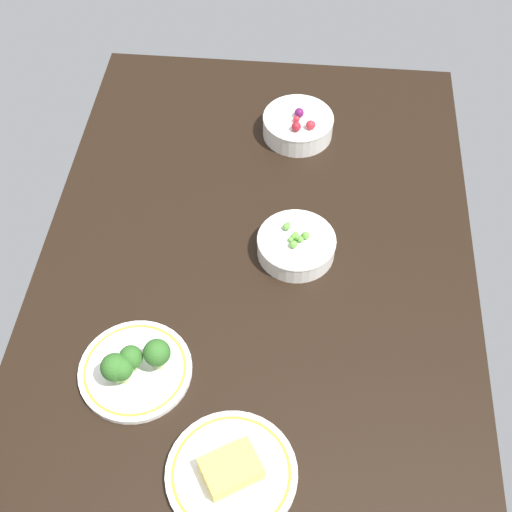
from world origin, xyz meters
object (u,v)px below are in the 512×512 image
Objects in this scene: plate_cheese at (233,473)px; plate_broccoli at (134,367)px; bowl_peas at (296,245)px; bowl_berries at (298,125)px.

plate_broccoli reaches higher than plate_cheese.
bowl_peas is 0.97× the size of bowl_berries.
bowl_peas is at bearing 170.81° from plate_cheese.
bowl_peas is 34.33cm from bowl_berries.
plate_broccoli is 68.28cm from bowl_berries.
plate_cheese is 1.32× the size of bowl_berries.
bowl_peas is 39.37cm from plate_broccoli.
bowl_berries is (-80.02, 5.88, 1.61)cm from plate_cheese.
bowl_peas is at bearing 138.25° from plate_broccoli.
bowl_peas is 0.78× the size of plate_broccoli.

